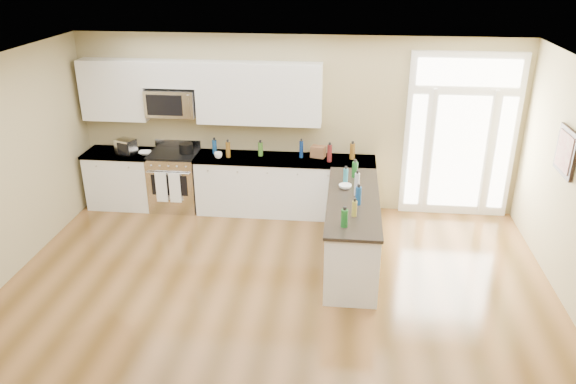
{
  "coord_description": "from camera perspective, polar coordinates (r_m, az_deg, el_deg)",
  "views": [
    {
      "loc": [
        0.8,
        -4.59,
        3.97
      ],
      "look_at": [
        0.08,
        2.0,
        1.09
      ],
      "focal_mm": 35.0,
      "sensor_mm": 36.0,
      "label": 1
    }
  ],
  "objects": [
    {
      "name": "back_cabinet_right",
      "position": [
        9.05,
        -0.32,
        0.49
      ],
      "size": [
        2.85,
        0.66,
        0.94
      ],
      "color": "silver",
      "rests_on": "ground"
    },
    {
      "name": "kitchen_range",
      "position": [
        9.39,
        -11.37,
        1.18
      ],
      "size": [
        0.77,
        0.69,
        1.08
      ],
      "color": "silver",
      "rests_on": "ground"
    },
    {
      "name": "upper_cabinet_left",
      "position": [
        9.41,
        -17.21,
        9.89
      ],
      "size": [
        1.04,
        0.33,
        0.95
      ],
      "primitive_type": "cube",
      "color": "silver",
      "rests_on": "room_shell"
    },
    {
      "name": "upper_cabinet_right",
      "position": [
        8.77,
        -2.97,
        9.96
      ],
      "size": [
        1.94,
        0.33,
        0.95
      ],
      "primitive_type": "cube",
      "color": "silver",
      "rests_on": "room_shell"
    },
    {
      "name": "entry_door",
      "position": [
        9.12,
        17.09,
        5.4
      ],
      "size": [
        1.7,
        0.1,
        2.6
      ],
      "color": "white",
      "rests_on": "ground"
    },
    {
      "name": "bowl_peninsula",
      "position": [
        7.75,
        5.83,
        0.56
      ],
      "size": [
        0.22,
        0.22,
        0.06
      ],
      "primitive_type": "imported",
      "rotation": [
        0.0,
        0.0,
        -0.29
      ],
      "color": "white",
      "rests_on": "peninsula_cabinet"
    },
    {
      "name": "toaster_oven",
      "position": [
        9.36,
        -16.15,
        4.44
      ],
      "size": [
        0.35,
        0.32,
        0.25
      ],
      "primitive_type": "cube",
      "rotation": [
        0.0,
        0.0,
        -0.38
      ],
      "color": "silver",
      "rests_on": "back_cabinet_left"
    },
    {
      "name": "back_cabinet_left",
      "position": [
        9.72,
        -16.45,
        1.15
      ],
      "size": [
        1.1,
        0.66,
        0.94
      ],
      "color": "silver",
      "rests_on": "ground"
    },
    {
      "name": "counter_bottles",
      "position": [
        8.09,
        2.86,
        2.39
      ],
      "size": [
        2.36,
        2.45,
        0.31
      ],
      "color": "#19591E",
      "rests_on": "back_cabinet_right"
    },
    {
      "name": "upper_cabinet_short",
      "position": [
        9.03,
        -11.87,
        11.68
      ],
      "size": [
        0.82,
        0.33,
        0.4
      ],
      "primitive_type": "cube",
      "color": "silver",
      "rests_on": "room_shell"
    },
    {
      "name": "microwave",
      "position": [
        9.09,
        -11.72,
        8.92
      ],
      "size": [
        0.78,
        0.41,
        0.42
      ],
      "color": "silver",
      "rests_on": "room_shell"
    },
    {
      "name": "wall_art_near",
      "position": [
        7.64,
        26.4,
        3.68
      ],
      "size": [
        0.05,
        0.58,
        0.58
      ],
      "color": "black",
      "rests_on": "room_shell"
    },
    {
      "name": "bowl_left",
      "position": [
        9.3,
        -14.33,
        3.87
      ],
      "size": [
        0.23,
        0.23,
        0.05
      ],
      "primitive_type": "imported",
      "rotation": [
        0.0,
        0.0,
        0.16
      ],
      "color": "white",
      "rests_on": "back_cabinet_left"
    },
    {
      "name": "cardboard_box",
      "position": [
        8.89,
        3.09,
        4.12
      ],
      "size": [
        0.25,
        0.21,
        0.18
      ],
      "primitive_type": "cube",
      "rotation": [
        0.0,
        0.0,
        -0.25
      ],
      "color": "brown",
      "rests_on": "back_cabinet_right"
    },
    {
      "name": "cup_counter",
      "position": [
        8.91,
        -7.1,
        3.73
      ],
      "size": [
        0.15,
        0.15,
        0.1
      ],
      "primitive_type": "imported",
      "rotation": [
        0.0,
        0.0,
        0.27
      ],
      "color": "white",
      "rests_on": "back_cabinet_right"
    },
    {
      "name": "peninsula_cabinet",
      "position": [
        7.69,
        6.48,
        -4.07
      ],
      "size": [
        0.69,
        2.32,
        0.94
      ],
      "color": "silver",
      "rests_on": "ground"
    },
    {
      "name": "stockpot",
      "position": [
        9.18,
        -10.31,
        4.44
      ],
      "size": [
        0.29,
        0.29,
        0.17
      ],
      "primitive_type": "cylinder",
      "rotation": [
        0.0,
        0.0,
        -0.35
      ],
      "color": "black",
      "rests_on": "kitchen_range"
    },
    {
      "name": "room_shell",
      "position": [
        5.17,
        -3.28,
        -2.47
      ],
      "size": [
        8.0,
        8.0,
        8.0
      ],
      "color": "tan",
      "rests_on": "ground"
    },
    {
      "name": "ground",
      "position": [
        6.12,
        -2.9,
        -17.03
      ],
      "size": [
        8.0,
        8.0,
        0.0
      ],
      "primitive_type": "plane",
      "color": "brown"
    }
  ]
}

